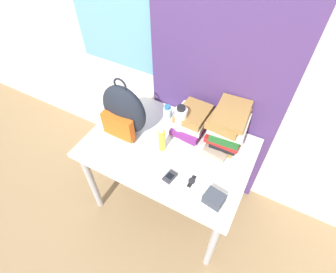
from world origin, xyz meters
name	(u,v)px	position (x,y,z in m)	size (l,w,h in m)	color
ground_plane	(146,236)	(0.00, 0.00, 0.00)	(12.00, 12.00, 0.00)	#8C704C
wall_back	(203,40)	(0.00, 0.81, 1.25)	(6.00, 0.06, 2.50)	silver
curtain_blue	(221,50)	(0.14, 0.76, 1.25)	(0.92, 0.04, 2.50)	#4C336B
desk	(168,155)	(0.00, 0.36, 0.62)	(1.08, 0.73, 0.72)	silver
backpack	(124,112)	(-0.32, 0.35, 0.90)	(0.32, 0.18, 0.43)	#1E232D
book_stack_left	(192,121)	(0.07, 0.57, 0.81)	(0.22, 0.27, 0.18)	#6B2370
book_stack_center	(228,127)	(0.31, 0.58, 0.86)	(0.24, 0.29, 0.28)	olive
water_bottle	(167,117)	(-0.09, 0.53, 0.80)	(0.06, 0.06, 0.19)	silver
sports_bottle	(180,122)	(0.02, 0.49, 0.84)	(0.08, 0.08, 0.26)	white
sunscreen_bottle	(162,140)	(-0.03, 0.33, 0.80)	(0.04, 0.04, 0.19)	yellow
cell_phone	(170,177)	(0.12, 0.16, 0.72)	(0.07, 0.10, 0.02)	#2D2D33
sunglasses_case	(215,154)	(0.29, 0.44, 0.73)	(0.16, 0.08, 0.04)	gray
camera_pouch	(214,199)	(0.41, 0.14, 0.75)	(0.12, 0.10, 0.06)	#383D47
wristwatch	(192,181)	(0.25, 0.20, 0.72)	(0.04, 0.09, 0.01)	black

